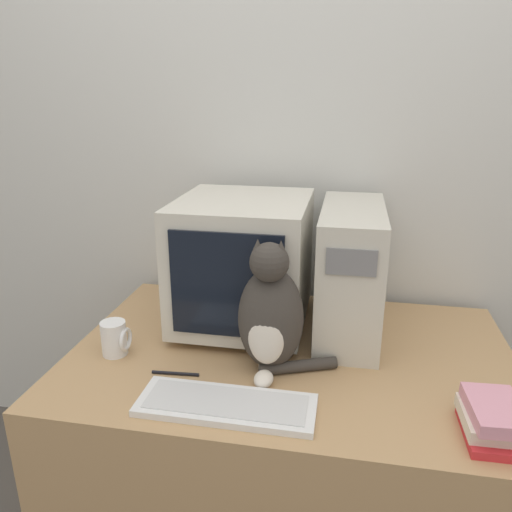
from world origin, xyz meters
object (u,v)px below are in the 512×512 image
(keyboard, at_px, (226,405))
(book_stack, at_px, (495,420))
(computer_tower, at_px, (350,271))
(mug, at_px, (115,338))
(crt_monitor, at_px, (243,262))
(pen, at_px, (175,373))
(cat, at_px, (271,316))

(keyboard, height_order, book_stack, book_stack)
(computer_tower, bearing_deg, keyboard, -120.08)
(book_stack, height_order, mug, mug)
(crt_monitor, relative_size, mug, 4.34)
(pen, bearing_deg, computer_tower, 38.81)
(computer_tower, bearing_deg, crt_monitor, -176.31)
(computer_tower, height_order, book_stack, computer_tower)
(keyboard, xyz_separation_m, pen, (-0.18, 0.12, -0.01))
(computer_tower, xyz_separation_m, book_stack, (0.34, -0.48, -0.16))
(crt_monitor, xyz_separation_m, mug, (-0.33, -0.27, -0.17))
(crt_monitor, height_order, mug, crt_monitor)
(book_stack, relative_size, pen, 1.34)
(computer_tower, xyz_separation_m, keyboard, (-0.29, -0.49, -0.20))
(book_stack, bearing_deg, keyboard, -178.58)
(crt_monitor, distance_m, pen, 0.43)
(crt_monitor, xyz_separation_m, cat, (0.13, -0.26, -0.06))
(computer_tower, height_order, pen, computer_tower)
(keyboard, bearing_deg, cat, 70.17)
(computer_tower, distance_m, mug, 0.75)
(pen, bearing_deg, mug, 160.25)
(crt_monitor, relative_size, cat, 1.17)
(cat, height_order, book_stack, cat)
(computer_tower, xyz_separation_m, mug, (-0.67, -0.29, -0.15))
(computer_tower, relative_size, mug, 4.65)
(keyboard, relative_size, book_stack, 2.48)
(book_stack, bearing_deg, crt_monitor, 146.29)
(computer_tower, height_order, cat, computer_tower)
(crt_monitor, distance_m, computer_tower, 0.34)
(crt_monitor, distance_m, keyboard, 0.52)
(computer_tower, height_order, keyboard, computer_tower)
(book_stack, bearing_deg, computer_tower, 125.43)
(computer_tower, bearing_deg, mug, -156.35)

